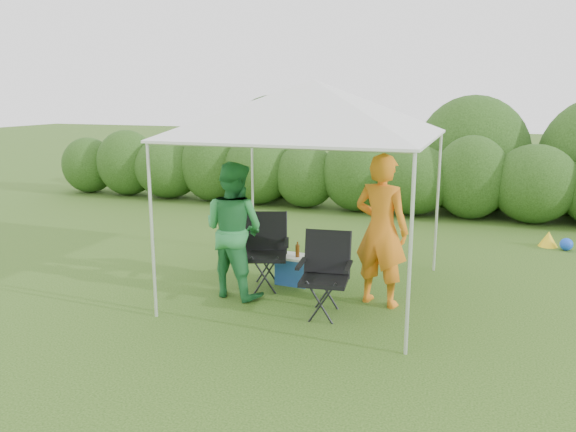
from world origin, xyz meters
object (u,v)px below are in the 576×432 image
(cooler, at_px, (294,269))
(woman, at_px, (234,230))
(chair_left, at_px, (266,245))
(man, at_px, (381,230))
(chair_right, at_px, (326,268))
(canopy, at_px, (313,109))

(cooler, bearing_deg, woman, -127.18)
(chair_left, xyz_separation_m, man, (1.63, -0.16, 0.39))
(chair_right, height_order, cooler, chair_right)
(chair_left, bearing_deg, chair_right, -52.12)
(canopy, bearing_deg, chair_left, 179.80)
(canopy, relative_size, chair_right, 3.07)
(chair_left, bearing_deg, woman, -137.38)
(chair_right, bearing_deg, cooler, 121.39)
(canopy, bearing_deg, man, -9.54)
(canopy, distance_m, chair_right, 2.05)
(canopy, relative_size, cooler, 6.06)
(woman, distance_m, cooler, 1.15)
(chair_right, xyz_separation_m, woman, (-1.32, 0.21, 0.33))
(chair_left, bearing_deg, cooler, 12.53)
(cooler, bearing_deg, man, -12.55)
(canopy, height_order, chair_left, canopy)
(chair_left, height_order, woman, woman)
(woman, bearing_deg, chair_left, -105.62)
(canopy, height_order, woman, canopy)
(chair_right, distance_m, woman, 1.38)
(woman, xyz_separation_m, cooler, (0.61, 0.70, -0.69))
(canopy, height_order, man, canopy)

